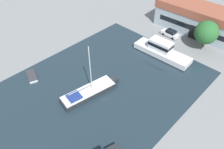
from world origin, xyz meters
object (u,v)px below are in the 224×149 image
Objects in this scene: parked_car at (170,33)px; motor_cruiser at (162,51)px; warehouse_building at (202,21)px; sailboat_moored at (89,92)px; small_dinghy at (32,76)px; quay_tree_near_building at (206,32)px.

parked_car is 8.72m from motor_cruiser.
warehouse_building is 33.96m from sailboat_moored.
motor_cruiser is at bearing -10.84° from small_dinghy.
warehouse_building is at bearing 121.65° from quay_tree_near_building.
parked_car is (-4.33, -6.61, -2.55)m from warehouse_building.
warehouse_building is 41.51m from small_dinghy.
quay_tree_near_building is 37.63m from small_dinghy.
parked_car reaches higher than small_dinghy.
parked_car is 27.04m from sailboat_moored.
small_dinghy is at bearing 163.81° from parked_car.
sailboat_moored is at bearing 169.97° from motor_cruiser.
parked_car is at bearing -178.35° from quay_tree_near_building.
motor_cruiser is at bearing 92.45° from sailboat_moored.
warehouse_building is at bearing -2.01° from small_dinghy.
motor_cruiser is (-1.34, -14.79, -2.11)m from warehouse_building.
motor_cruiser is at bearing -122.04° from quay_tree_near_building.
parked_car is 1.13× the size of small_dinghy.
quay_tree_near_building is 1.54× the size of parked_car.
sailboat_moored reaches higher than quay_tree_near_building.
motor_cruiser is (2.99, -8.18, 0.45)m from parked_car.
sailboat_moored reaches higher than parked_car.
warehouse_building is 3.38× the size of quay_tree_near_building.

